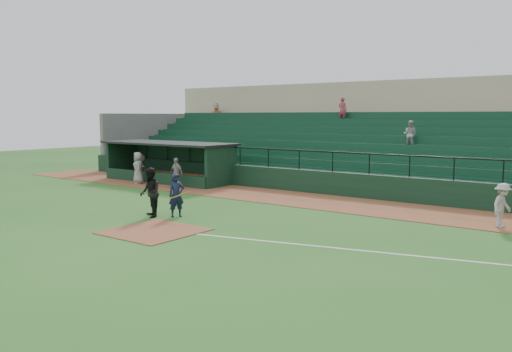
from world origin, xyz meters
The scene contains 12 objects.
ground centered at (0.00, 0.00, 0.00)m, with size 90.00×90.00×0.00m, color #275A1D.
warning_track centered at (0.00, 8.00, 0.01)m, with size 40.00×4.00×0.03m, color brown.
home_plate_dirt centered at (0.00, -1.00, 0.01)m, with size 3.00×3.00×0.03m, color brown.
foul_line centered at (8.00, 1.20, 0.01)m, with size 18.00×0.09×0.01m, color white.
stadium_structure centered at (0.00, 16.46, 2.30)m, with size 38.00×13.08×6.40m.
dugout centered at (-9.75, 9.56, 1.33)m, with size 8.90×3.20×2.42m.
batter_at_plate centered at (-1.24, 1.34, 0.87)m, with size 1.13×0.76×1.75m.
umpire centered at (-2.08, 0.69, 1.00)m, with size 0.97×0.75×1.99m, color black.
runner centered at (9.67, 6.83, 0.84)m, with size 1.04×0.60×1.62m, color #ACA6A1.
dugout_player_a centered at (-7.02, 7.04, 0.88)m, with size 1.00×0.42×1.71m, color gray.
dugout_player_b centered at (-10.31, 7.15, 0.97)m, with size 0.91×0.60×1.87m, color gray.
dugout_player_c centered at (-11.26, 8.22, 0.90)m, with size 1.60×0.51×1.73m, color gray.
Camera 1 is at (13.48, -13.17, 4.05)m, focal length 36.32 mm.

